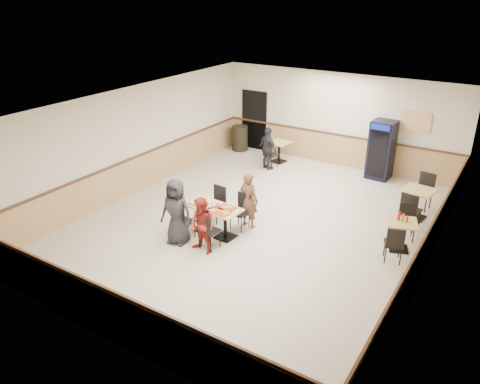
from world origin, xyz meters
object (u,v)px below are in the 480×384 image
Objects in this scene: main_table at (214,216)px; back_table at (279,149)px; side_table_far at (417,199)px; diner_woman_left at (176,212)px; side_table_near at (401,231)px; lone_diner at (268,149)px; pepsi_cooler at (381,150)px; diner_man_opposite at (249,200)px; trash_bin at (240,138)px; diner_woman_right at (202,226)px.

main_table is 1.81× the size of back_table.
diner_woman_left is at bearing -136.12° from side_table_far.
lone_diner is at bearing 150.27° from side_table_near.
diner_man_opposite is at bearing -106.37° from pepsi_cooler.
lone_diner is 1.67× the size of side_table_far.
side_table_near is 0.99× the size of side_table_far.
diner_woman_left reaches higher than trash_bin.
side_table_near is (3.45, 0.84, -0.24)m from diner_man_opposite.
lone_diner reaches higher than trash_bin.
side_table_far is 0.46× the size of pepsi_cooler.
main_table is 5.34m from back_table.
lone_diner reaches higher than diner_woman_right.
side_table_near is (4.96, -2.83, -0.23)m from lone_diner.
pepsi_cooler is at bearing 0.49° from trash_bin.
pepsi_cooler is at bearing -136.31° from lone_diner.
side_table_far is 5.22m from back_table.
diner_woman_left reaches higher than diner_woman_right.
side_table_far reaches higher than side_table_near.
diner_woman_right is (0.27, -0.83, 0.18)m from main_table.
diner_woman_right reaches higher than side_table_far.
lone_diner is 5.72m from side_table_near.
diner_man_opposite reaches higher than back_table.
main_table is 0.99× the size of lone_diner.
lone_diner is (-1.03, 4.45, 0.22)m from main_table.
back_table is 3.31m from pepsi_cooler.
back_table is at bearing 86.54° from diner_woman_left.
back_table is at bearing -169.72° from pepsi_cooler.
diner_woman_right is at bearing -130.26° from side_table_far.
lone_diner is at bearing 112.99° from diner_woman_right.
diner_man_opposite is 3.55m from side_table_near.
diner_man_opposite is at bearing -142.04° from side_table_far.
diner_woman_right reaches higher than trash_bin.
diner_man_opposite is 4.29m from side_table_far.
pepsi_cooler is (1.75, 4.86, 0.19)m from diner_man_opposite.
side_table_near is at bearing -36.17° from back_table.
diner_man_opposite is 5.17m from pepsi_cooler.
trash_bin reaches higher than side_table_near.
side_table_far is at bearing -168.26° from lone_diner.
main_table is at bearing 117.30° from diner_woman_right.
diner_woman_left is at bearing -84.87° from back_table.
side_table_near is 0.46× the size of pepsi_cooler.
main_table is at bearing 49.27° from diner_woman_left.
side_table_far is at bearing 58.90° from diner_woman_right.
pepsi_cooler reaches higher than diner_man_opposite.
diner_man_opposite reaches higher than main_table.
lone_diner is at bearing -32.86° from trash_bin.
main_table reaches higher than side_table_near.
back_table is (-1.51, 4.47, -0.24)m from diner_man_opposite.
pepsi_cooler is 5.05m from trash_bin.
side_table_near is 1.08× the size of back_table.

